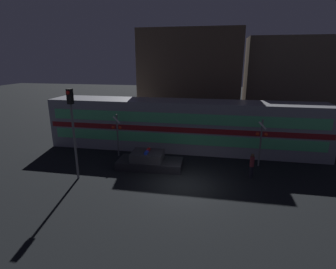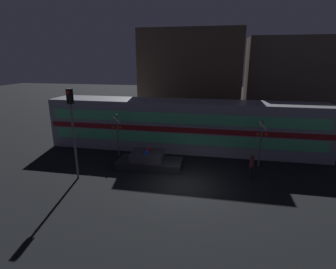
# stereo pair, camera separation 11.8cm
# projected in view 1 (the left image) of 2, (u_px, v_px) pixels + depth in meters

# --- Properties ---
(ground_plane) EXTENTS (120.00, 120.00, 0.00)m
(ground_plane) POSITION_uv_depth(u_px,v_px,m) (183.00, 186.00, 15.93)
(ground_plane) COLOR black
(train) EXTENTS (22.68, 3.00, 4.15)m
(train) POSITION_uv_depth(u_px,v_px,m) (183.00, 125.00, 21.93)
(train) COLOR gray
(train) RESTS_ON ground_plane
(police_car) EXTENTS (4.58, 2.06, 1.30)m
(police_car) POSITION_uv_depth(u_px,v_px,m) (149.00, 161.00, 18.49)
(police_car) COLOR black
(police_car) RESTS_ON ground_plane
(pedestrian) EXTENTS (0.28, 0.28, 1.66)m
(pedestrian) POSITION_uv_depth(u_px,v_px,m) (252.00, 165.00, 16.81)
(pedestrian) COLOR black
(pedestrian) RESTS_ON ground_plane
(crossing_signal_near) EXTENTS (0.81, 0.32, 3.44)m
(crossing_signal_near) POSITION_uv_depth(u_px,v_px,m) (261.00, 139.00, 18.31)
(crossing_signal_near) COLOR slate
(crossing_signal_near) RESTS_ON ground_plane
(crossing_signal_far) EXTENTS (0.81, 0.32, 3.34)m
(crossing_signal_far) POSITION_uv_depth(u_px,v_px,m) (117.00, 132.00, 20.36)
(crossing_signal_far) COLOR slate
(crossing_signal_far) RESTS_ON ground_plane
(traffic_light_corner) EXTENTS (0.30, 0.46, 5.75)m
(traffic_light_corner) POSITION_uv_depth(u_px,v_px,m) (72.00, 120.00, 15.89)
(traffic_light_corner) COLOR slate
(traffic_light_corner) RESTS_ON ground_plane
(building_left) EXTENTS (10.30, 4.23, 10.32)m
(building_left) POSITION_uv_depth(u_px,v_px,m) (189.00, 81.00, 27.48)
(building_left) COLOR brown
(building_left) RESTS_ON ground_plane
(building_center) EXTENTS (11.20, 4.11, 9.59)m
(building_center) POSITION_uv_depth(u_px,v_px,m) (300.00, 85.00, 27.13)
(building_center) COLOR brown
(building_center) RESTS_ON ground_plane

